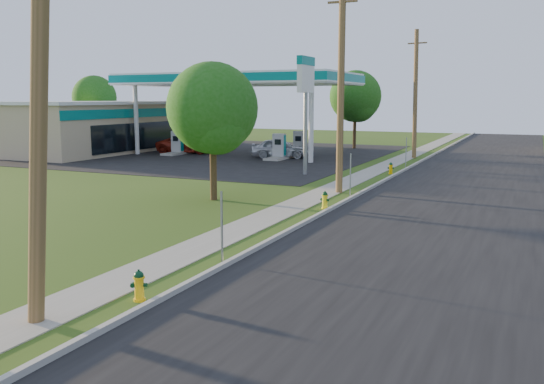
{
  "coord_description": "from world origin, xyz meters",
  "views": [
    {
      "loc": [
        7.81,
        -9.02,
        4.43
      ],
      "look_at": [
        0.0,
        8.0,
        1.4
      ],
      "focal_mm": 38.0,
      "sensor_mm": 36.0,
      "label": 1
    }
  ],
  "objects_px": {
    "utility_pole_far": "(415,94)",
    "fuel_pump_ne": "(279,150)",
    "utility_pole_near": "(39,79)",
    "price_pylon": "(306,81)",
    "tree_verge": "(213,112)",
    "fuel_pump_se": "(299,146)",
    "hydrant_mid": "(325,200)",
    "fuel_pump_sw": "(203,142)",
    "hydrant_near": "(139,286)",
    "fuel_pump_nw": "(177,146)",
    "car_red": "(188,145)",
    "hydrant_far": "(391,168)",
    "utility_pole_mid": "(341,88)",
    "tree_back": "(95,99)",
    "car_silver": "(280,148)",
    "tree_lot": "(356,98)"
  },
  "relations": [
    {
      "from": "tree_back",
      "to": "hydrant_near",
      "type": "height_order",
      "value": "tree_back"
    },
    {
      "from": "utility_pole_near",
      "to": "car_silver",
      "type": "distance_m",
      "value": 33.45
    },
    {
      "from": "fuel_pump_ne",
      "to": "tree_verge",
      "type": "height_order",
      "value": "tree_verge"
    },
    {
      "from": "fuel_pump_se",
      "to": "hydrant_near",
      "type": "bearing_deg",
      "value": -73.95
    },
    {
      "from": "utility_pole_far",
      "to": "hydrant_far",
      "type": "relative_size",
      "value": 13.02
    },
    {
      "from": "hydrant_mid",
      "to": "fuel_pump_sw",
      "type": "bearing_deg",
      "value": 131.41
    },
    {
      "from": "hydrant_far",
      "to": "utility_pole_near",
      "type": "bearing_deg",
      "value": -91.44
    },
    {
      "from": "utility_pole_mid",
      "to": "fuel_pump_ne",
      "type": "relative_size",
      "value": 3.06
    },
    {
      "from": "utility_pole_mid",
      "to": "fuel_pump_sw",
      "type": "height_order",
      "value": "utility_pole_mid"
    },
    {
      "from": "fuel_pump_nw",
      "to": "tree_lot",
      "type": "relative_size",
      "value": 0.46
    },
    {
      "from": "fuel_pump_nw",
      "to": "tree_verge",
      "type": "relative_size",
      "value": 0.53
    },
    {
      "from": "hydrant_mid",
      "to": "fuel_pump_nw",
      "type": "bearing_deg",
      "value": 137.4
    },
    {
      "from": "fuel_pump_ne",
      "to": "price_pylon",
      "type": "relative_size",
      "value": 0.47
    },
    {
      "from": "fuel_pump_nw",
      "to": "fuel_pump_ne",
      "type": "distance_m",
      "value": 9.0
    },
    {
      "from": "hydrant_near",
      "to": "tree_verge",
      "type": "bearing_deg",
      "value": 112.82
    },
    {
      "from": "tree_lot",
      "to": "hydrant_mid",
      "type": "xyz_separation_m",
      "value": [
        7.18,
        -28.53,
        -4.14
      ]
    },
    {
      "from": "hydrant_far",
      "to": "car_red",
      "type": "xyz_separation_m",
      "value": [
        -18.39,
        6.36,
        0.34
      ]
    },
    {
      "from": "utility_pole_mid",
      "to": "fuel_pump_se",
      "type": "relative_size",
      "value": 3.06
    },
    {
      "from": "tree_verge",
      "to": "hydrant_near",
      "type": "xyz_separation_m",
      "value": [
        5.0,
        -11.88,
        -3.53
      ]
    },
    {
      "from": "hydrant_mid",
      "to": "car_silver",
      "type": "height_order",
      "value": "car_silver"
    },
    {
      "from": "tree_back",
      "to": "hydrant_far",
      "type": "height_order",
      "value": "tree_back"
    },
    {
      "from": "utility_pole_mid",
      "to": "tree_back",
      "type": "distance_m",
      "value": 39.83
    },
    {
      "from": "fuel_pump_sw",
      "to": "tree_back",
      "type": "xyz_separation_m",
      "value": [
        -15.72,
        4.35,
        3.7
      ]
    },
    {
      "from": "utility_pole_far",
      "to": "fuel_pump_se",
      "type": "xyz_separation_m",
      "value": [
        -8.9,
        -1.0,
        -4.08
      ]
    },
    {
      "from": "tree_verge",
      "to": "car_red",
      "type": "height_order",
      "value": "tree_verge"
    },
    {
      "from": "utility_pole_mid",
      "to": "hydrant_near",
      "type": "height_order",
      "value": "utility_pole_mid"
    },
    {
      "from": "tree_verge",
      "to": "fuel_pump_se",
      "type": "bearing_deg",
      "value": 102.05
    },
    {
      "from": "hydrant_far",
      "to": "utility_pole_mid",
      "type": "bearing_deg",
      "value": -94.71
    },
    {
      "from": "car_silver",
      "to": "hydrant_far",
      "type": "bearing_deg",
      "value": -138.5
    },
    {
      "from": "tree_lot",
      "to": "hydrant_far",
      "type": "height_order",
      "value": "tree_lot"
    },
    {
      "from": "tree_back",
      "to": "car_silver",
      "type": "relative_size",
      "value": 1.58
    },
    {
      "from": "fuel_pump_nw",
      "to": "fuel_pump_sw",
      "type": "relative_size",
      "value": 1.0
    },
    {
      "from": "utility_pole_far",
      "to": "fuel_pump_ne",
      "type": "xyz_separation_m",
      "value": [
        -8.9,
        -5.0,
        -4.08
      ]
    },
    {
      "from": "fuel_pump_nw",
      "to": "fuel_pump_ne",
      "type": "xyz_separation_m",
      "value": [
        9.0,
        0.0,
        0.0
      ]
    },
    {
      "from": "fuel_pump_sw",
      "to": "tree_back",
      "type": "relative_size",
      "value": 0.47
    },
    {
      "from": "hydrant_near",
      "to": "tree_back",
      "type": "bearing_deg",
      "value": 132.42
    },
    {
      "from": "hydrant_near",
      "to": "fuel_pump_sw",
      "type": "bearing_deg",
      "value": 119.22
    },
    {
      "from": "utility_pole_near",
      "to": "fuel_pump_nw",
      "type": "relative_size",
      "value": 2.96
    },
    {
      "from": "fuel_pump_nw",
      "to": "fuel_pump_se",
      "type": "distance_m",
      "value": 9.85
    },
    {
      "from": "fuel_pump_ne",
      "to": "hydrant_near",
      "type": "bearing_deg",
      "value": -71.88
    },
    {
      "from": "utility_pole_near",
      "to": "price_pylon",
      "type": "xyz_separation_m",
      "value": [
        -3.9,
        23.5,
        0.63
      ]
    },
    {
      "from": "fuel_pump_nw",
      "to": "car_red",
      "type": "height_order",
      "value": "fuel_pump_nw"
    },
    {
      "from": "fuel_pump_se",
      "to": "hydrant_far",
      "type": "xyz_separation_m",
      "value": [
        9.55,
        -9.11,
        -0.37
      ]
    },
    {
      "from": "fuel_pump_nw",
      "to": "fuel_pump_se",
      "type": "bearing_deg",
      "value": 23.96
    },
    {
      "from": "fuel_pump_se",
      "to": "fuel_pump_ne",
      "type": "bearing_deg",
      "value": -90.0
    },
    {
      "from": "fuel_pump_nw",
      "to": "fuel_pump_sw",
      "type": "xyz_separation_m",
      "value": [
        0.0,
        4.0,
        0.0
      ]
    },
    {
      "from": "price_pylon",
      "to": "tree_back",
      "type": "height_order",
      "value": "tree_back"
    },
    {
      "from": "utility_pole_near",
      "to": "tree_back",
      "type": "distance_m",
      "value": 51.76
    },
    {
      "from": "car_red",
      "to": "fuel_pump_se",
      "type": "bearing_deg",
      "value": -85.66
    },
    {
      "from": "tree_lot",
      "to": "tree_back",
      "type": "distance_m",
      "value": 27.35
    }
  ]
}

